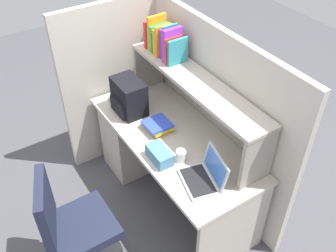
{
  "coord_description": "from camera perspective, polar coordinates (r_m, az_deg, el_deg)",
  "views": [
    {
      "loc": [
        1.89,
        -1.28,
        2.75
      ],
      "look_at": [
        0.0,
        -0.05,
        0.85
      ],
      "focal_mm": 41.38,
      "sensor_mm": 36.0,
      "label": 1
    }
  ],
  "objects": [
    {
      "name": "desk",
      "position": [
        3.51,
        -2.78,
        -1.84
      ],
      "size": [
        1.6,
        0.7,
        0.73
      ],
      "color": "beige",
      "rests_on": "ground_plane"
    },
    {
      "name": "laptop",
      "position": [
        2.68,
        5.48,
        -7.3
      ],
      "size": [
        0.36,
        0.32,
        0.22
      ],
      "color": "#B7BABF",
      "rests_on": "desk"
    },
    {
      "name": "reference_books_on_shelf",
      "position": [
        3.11,
        -0.5,
        12.47
      ],
      "size": [
        0.37,
        0.18,
        0.28
      ],
      "color": "red",
      "rests_on": "overhead_hutch"
    },
    {
      "name": "tissue_box",
      "position": [
        2.81,
        -1.27,
        -4.28
      ],
      "size": [
        0.22,
        0.13,
        0.1
      ],
      "primitive_type": "cube",
      "rotation": [
        0.0,
        0.0,
        -0.02
      ],
      "color": "teal",
      "rests_on": "desk"
    },
    {
      "name": "ground_plane",
      "position": [
        3.57,
        0.68,
        -10.2
      ],
      "size": [
        8.0,
        8.0,
        0.0
      ],
      "primitive_type": "plane",
      "color": "#4C4C51"
    },
    {
      "name": "paper_cup",
      "position": [
        2.82,
        1.91,
        -4.39
      ],
      "size": [
        0.08,
        0.08,
        0.09
      ],
      "primitive_type": "cylinder",
      "color": "white",
      "rests_on": "desk"
    },
    {
      "name": "backpack",
      "position": [
        3.22,
        -5.85,
        4.28
      ],
      "size": [
        0.3,
        0.23,
        0.3
      ],
      "color": "black",
      "rests_on": "desk"
    },
    {
      "name": "cubicle_partition_rear",
      "position": [
        3.19,
        6.49,
        1.68
      ],
      "size": [
        1.84,
        0.05,
        1.55
      ],
      "primitive_type": "cube",
      "color": "#BCB5A8",
      "rests_on": "ground_plane"
    },
    {
      "name": "office_chair",
      "position": [
        2.93,
        -13.46,
        -15.05
      ],
      "size": [
        0.53,
        0.54,
        0.93
      ],
      "rotation": [
        0.0,
        0.0,
        2.8
      ],
      "color": "black",
      "rests_on": "ground_plane"
    },
    {
      "name": "desk_book_stack",
      "position": [
        3.08,
        -1.48,
        0.09
      ],
      "size": [
        0.22,
        0.2,
        0.07
      ],
      "color": "orange",
      "rests_on": "desk"
    },
    {
      "name": "overhead_hutch",
      "position": [
        2.92,
        4.14,
        5.21
      ],
      "size": [
        1.44,
        0.28,
        0.45
      ],
      "color": "gray",
      "rests_on": "desk"
    },
    {
      "name": "cubicle_partition_left",
      "position": [
        3.59,
        -7.45,
        6.43
      ],
      "size": [
        0.05,
        1.06,
        1.55
      ],
      "primitive_type": "cube",
      "color": "#BCB5A8",
      "rests_on": "ground_plane"
    },
    {
      "name": "computer_mouse",
      "position": [
        3.43,
        -7.9,
        4.04
      ],
      "size": [
        0.1,
        0.12,
        0.03
      ],
      "primitive_type": "cube",
      "rotation": [
        0.0,
        0.0,
        -0.46
      ],
      "color": "silver",
      "rests_on": "desk"
    }
  ]
}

